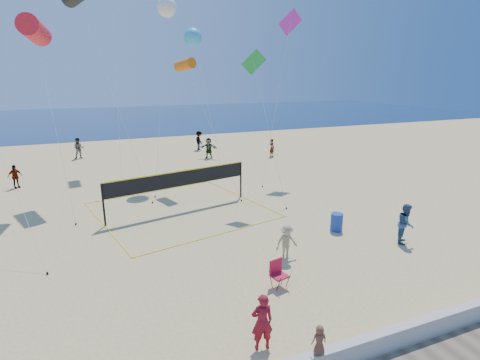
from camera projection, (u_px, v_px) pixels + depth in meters
name	position (u px, v px, depth m)	size (l,w,h in m)	color
ground	(278.00, 305.00, 12.55)	(120.00, 120.00, 0.00)	#DABB7B
ocean	(119.00, 118.00, 67.87)	(140.00, 50.00, 0.03)	navy
seawall	(331.00, 358.00, 9.79)	(32.00, 0.30, 0.60)	silver
woman	(262.00, 322.00, 10.35)	(0.62, 0.41, 1.71)	maroon
toddler	(319.00, 340.00, 9.43)	(0.39, 0.26, 0.80)	brown
bystander_a	(406.00, 223.00, 17.05)	(0.90, 0.70, 1.85)	#2E4C73
bystander_b	(287.00, 242.00, 15.53)	(0.98, 0.56, 1.52)	tan
far_person_0	(15.00, 177.00, 25.42)	(0.94, 0.39, 1.60)	gray
far_person_1	(209.00, 148.00, 34.59)	(1.75, 0.56, 1.89)	gray
far_person_2	(272.00, 148.00, 35.27)	(0.61, 0.40, 1.69)	gray
far_person_3	(79.00, 148.00, 34.40)	(0.93, 0.72, 1.91)	gray
far_person_4	(199.00, 141.00, 38.45)	(1.24, 0.71, 1.92)	gray
camp_chair	(278.00, 272.00, 13.53)	(0.66, 0.78, 1.15)	#B4142F
trash_barrel	(337.00, 222.00, 18.48)	(0.59, 0.59, 0.89)	#17389B
volleyball_net	(179.00, 184.00, 21.02)	(10.24, 10.13, 2.30)	black
kite_0	(34.00, 30.00, 20.19)	(1.87, 5.88, 10.53)	red
kite_2	(185.00, 65.00, 24.72)	(2.57, 6.19, 8.57)	#D5640F
kite_4	(256.00, 72.00, 21.23)	(1.77, 2.79, 8.88)	green
kite_5	(289.00, 30.00, 26.84)	(4.53, 3.37, 12.08)	#C727B0
kite_6	(167.00, 7.00, 26.07)	(3.38, 6.34, 12.70)	silver
kite_7	(193.00, 37.00, 31.44)	(1.95, 6.74, 11.27)	#34A7E2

